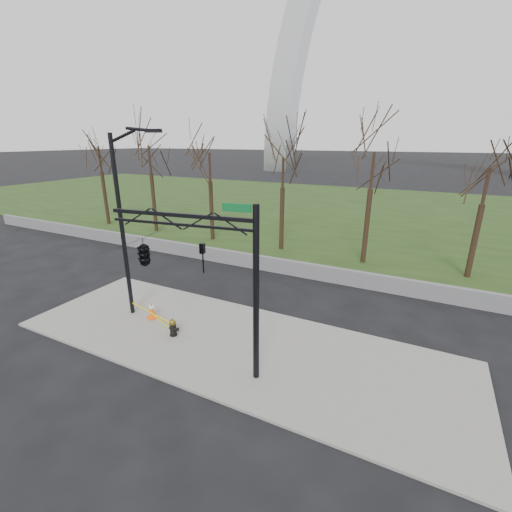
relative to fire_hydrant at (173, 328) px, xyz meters
The scene contains 11 objects.
ground 2.45m from the fire_hydrant, 16.06° to the left, with size 500.00×500.00×0.00m, color black.
sidewalk 2.45m from the fire_hydrant, 16.06° to the left, with size 18.00×6.00×0.10m, color gray.
grass_strip 30.76m from the fire_hydrant, 85.68° to the left, with size 120.00×40.00×0.06m, color #1F3513.
guardrail 8.97m from the fire_hydrant, 75.03° to the left, with size 60.00×0.30×0.90m, color #59595B.
gateway_arch 82.21m from the fire_hydrant, 88.25° to the left, with size 66.00×6.00×65.00m, color silver, non-canonical shape.
tree_row 13.15m from the fire_hydrant, 93.30° to the left, with size 39.90×4.00×7.85m.
fire_hydrant is the anchor object (origin of this frame).
traffic_cone 1.95m from the fire_hydrant, 158.16° to the left, with size 0.49×0.49×0.78m.
street_light 5.13m from the fire_hydrant, 164.95° to the left, with size 2.38×0.56×8.21m.
traffic_signal_mast 4.02m from the fire_hydrant, 51.65° to the right, with size 5.06×2.53×6.00m.
caution_tape 1.33m from the fire_hydrant, 164.35° to the left, with size 3.01×0.73×0.40m.
Camera 1 is at (6.26, -10.16, 7.74)m, focal length 24.13 mm.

